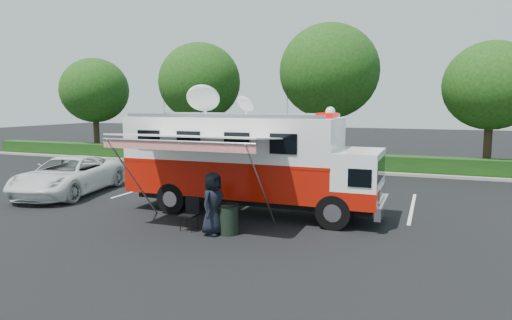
{
  "coord_description": "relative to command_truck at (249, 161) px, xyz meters",
  "views": [
    {
      "loc": [
        6.09,
        -15.23,
        4.02
      ],
      "look_at": [
        0.0,
        0.5,
        1.9
      ],
      "focal_mm": 32.0,
      "sensor_mm": 36.0,
      "label": 1
    }
  ],
  "objects": [
    {
      "name": "folding_chair",
      "position": [
        -0.89,
        -2.75,
        -1.3
      ],
      "size": [
        0.51,
        0.53,
        1.05
      ],
      "color": "black",
      "rests_on": "ground_plane"
    },
    {
      "name": "stall_lines",
      "position": [
        -0.42,
        3.0,
        -1.92
      ],
      "size": [
        24.12,
        5.5,
        0.01
      ],
      "color": "silver",
      "rests_on": "ground_plane"
    },
    {
      "name": "awning",
      "position": [
        -0.84,
        -2.67,
        0.97
      ],
      "size": [
        5.11,
        2.64,
        3.08
      ],
      "color": "silver",
      "rests_on": "ground_plane"
    },
    {
      "name": "back_border",
      "position": [
        1.22,
        12.9,
        3.08
      ],
      "size": [
        60.0,
        6.14,
        8.87
      ],
      "color": "#9E998E",
      "rests_on": "ground_plane"
    },
    {
      "name": "folding_table",
      "position": [
        -0.07,
        -2.2,
        -1.34
      ],
      "size": [
        0.89,
        0.77,
        0.64
      ],
      "color": "black",
      "rests_on": "ground_plane"
    },
    {
      "name": "white_suv",
      "position": [
        -8.74,
        0.3,
        -1.92
      ],
      "size": [
        3.84,
        6.37,
        1.65
      ],
      "primitive_type": "imported",
      "rotation": [
        0.0,
        0.0,
        0.19
      ],
      "color": "silver",
      "rests_on": "ground_plane"
    },
    {
      "name": "ground_plane",
      "position": [
        0.08,
        0.0,
        -1.92
      ],
      "size": [
        120.0,
        120.0,
        0.0
      ],
      "primitive_type": "plane",
      "color": "black",
      "rests_on": "ground"
    },
    {
      "name": "person",
      "position": [
        0.03,
        -3.0,
        -1.92
      ],
      "size": [
        0.76,
        1.03,
        1.93
      ],
      "primitive_type": "imported",
      "rotation": [
        0.0,
        0.0,
        1.41
      ],
      "color": "black",
      "rests_on": "ground_plane"
    },
    {
      "name": "command_truck",
      "position": [
        0.0,
        0.0,
        0.0
      ],
      "size": [
        9.36,
        2.57,
        4.49
      ],
      "color": "black",
      "rests_on": "ground_plane"
    },
    {
      "name": "trash_bin",
      "position": [
        0.46,
        -2.8,
        -1.45
      ],
      "size": [
        0.64,
        0.64,
        0.95
      ],
      "color": "black",
      "rests_on": "ground_plane"
    }
  ]
}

